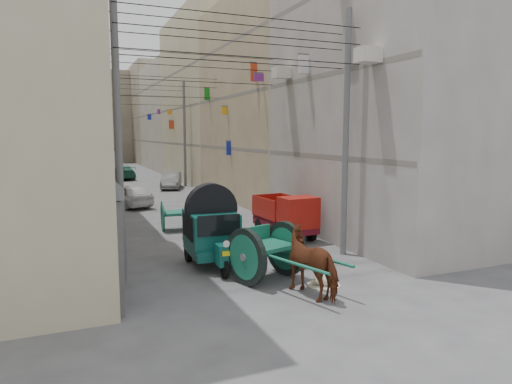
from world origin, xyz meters
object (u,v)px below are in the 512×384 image
mini_truck (289,218)px  horse (314,262)px  feed_sack (324,280)px  second_cart (179,214)px  distant_car_white (129,195)px  distant_car_grey (171,180)px  distant_car_green (123,172)px  tonga_cart (267,251)px  auto_rickshaw (211,229)px

mini_truck → horse: 6.14m
mini_truck → feed_sack: size_ratio=5.59×
second_cart → distant_car_white: 7.38m
feed_sack → distant_car_grey: (0.92, 23.40, 0.47)m
mini_truck → distant_car_white: bearing=111.3°
second_cart → horse: bearing=-75.5°
horse → distant_car_green: 32.62m
tonga_cart → second_cart: tonga_cart is taller
feed_sack → distant_car_green: size_ratio=0.13×
auto_rickshaw → feed_sack: bearing=-51.4°
second_cart → mini_truck: bearing=-36.6°
mini_truck → horse: mini_truck is taller
horse → distant_car_white: bearing=-95.7°
horse → auto_rickshaw: bearing=-79.4°
second_cart → horse: (1.38, -8.98, 0.16)m
distant_car_white → distant_car_green: distant_car_white is taller
mini_truck → second_cart: bearing=134.7°
tonga_cart → mini_truck: bearing=39.2°
second_cart → distant_car_green: 23.63m
distant_car_green → mini_truck: bearing=92.7°
horse → distant_car_green: bearing=-102.8°
tonga_cart → distant_car_white: 14.91m
mini_truck → distant_car_grey: (-0.69, 18.12, -0.21)m
auto_rickshaw → horse: 3.86m
distant_car_green → auto_rickshaw: bearing=84.7°
distant_car_green → tonga_cart: bearing=86.6°
tonga_cart → horse: bearing=-83.4°
auto_rickshaw → distant_car_grey: (3.12, 20.38, -0.53)m
second_cart → horse: 9.09m
horse → distant_car_green: (-1.04, 32.61, -0.21)m
horse → distant_car_white: horse is taller
mini_truck → distant_car_green: bearing=94.0°
tonga_cart → mini_truck: mini_truck is taller
mini_truck → feed_sack: bearing=-109.8°
mini_truck → feed_sack: (-1.61, -5.27, -0.69)m
auto_rickshaw → horse: (1.64, -3.48, -0.31)m
mini_truck → second_cart: (-3.55, 3.24, -0.15)m
auto_rickshaw → tonga_cart: bearing=-61.3°
second_cart → distant_car_green: size_ratio=0.36×
auto_rickshaw → distant_car_grey: bearing=83.8°
mini_truck → distant_car_grey: 18.14m
tonga_cart → feed_sack: tonga_cart is taller
tonga_cart → horse: size_ratio=1.86×
auto_rickshaw → distant_car_green: (0.60, 29.13, -0.52)m
mini_truck → second_cart: 4.81m
second_cart → distant_car_green: (0.34, 23.62, -0.06)m
tonga_cart → distant_car_grey: (2.14, 22.38, -0.20)m
feed_sack → horse: (-0.56, -0.47, 0.70)m
horse → distant_car_white: (-2.55, 16.27, -0.20)m
feed_sack → mini_truck: bearing=73.1°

